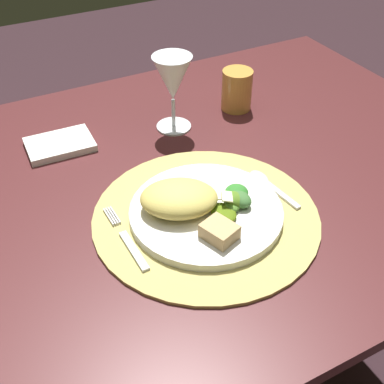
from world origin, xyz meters
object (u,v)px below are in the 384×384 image
Objects in this scene: fork at (127,240)px; napkin at (60,145)px; spoon at (266,183)px; dining_table at (151,243)px; amber_tumbler at (237,90)px; dinner_plate at (206,212)px; wine_glass at (173,81)px.

napkin reaches higher than fork.
napkin is (-0.29, 0.30, -0.00)m from spoon.
dining_table is at bearing 154.17° from spoon.
fork is 1.79× the size of amber_tumbler.
dinner_plate is 0.36m from napkin.
fork is at bearing -175.61° from spoon.
spoon is (0.19, -0.09, 0.15)m from dining_table.
dining_table is at bearing 115.43° from dinner_plate.
fork is at bearing -87.10° from napkin.
fork is 1.00× the size of wine_glass.
amber_tumbler is at bearing -3.96° from napkin.
wine_glass is at bearing -176.65° from amber_tumbler.
napkin is (-0.16, 0.32, -0.01)m from dinner_plate.
spoon is (0.28, 0.02, -0.00)m from fork.
dinner_plate reaches higher than fork.
wine_glass is 0.17m from amber_tumbler.
amber_tumbler is at bearing 50.77° from dinner_plate.
dining_table is at bearing -63.81° from napkin.
wine_glass is (0.23, -0.04, 0.10)m from napkin.
napkin reaches higher than spoon.
spoon is at bearing -77.53° from wine_glass.
dining_table is 0.20m from fork.
dinner_plate is 2.02× the size of spoon.
fork is (-0.08, -0.11, 0.15)m from dining_table.
wine_glass is (0.14, 0.17, 0.25)m from dining_table.
amber_tumbler is (0.30, 0.18, 0.18)m from dining_table.
dinner_plate is at bearing -64.09° from napkin.
napkin is at bearing 176.04° from amber_tumbler.
napkin is at bearing 171.14° from wine_glass.
wine_glass is at bearing -8.86° from napkin.
napkin is (-0.02, 0.32, -0.00)m from fork.
spoon is (0.14, 0.02, -0.00)m from dinner_plate.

